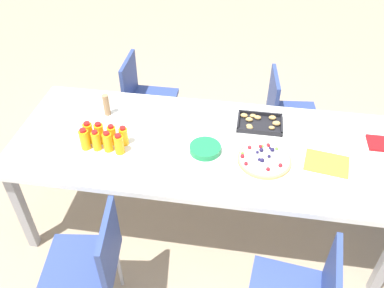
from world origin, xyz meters
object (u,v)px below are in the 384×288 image
at_px(chair_far_left, 144,95).
at_px(juice_bottle_6, 112,135).
at_px(chair_near_left, 92,261).
at_px(napkin_stack, 380,143).
at_px(chair_far_right, 285,111).
at_px(snack_tray, 259,123).
at_px(juice_bottle_5, 99,133).
at_px(fruit_pizza, 264,159).
at_px(juice_bottle_2, 108,142).
at_px(paper_folder, 327,163).
at_px(party_table, 205,150).
at_px(juice_bottle_4, 89,133).
at_px(juice_bottle_1, 96,141).
at_px(juice_bottle_0, 85,139).
at_px(plate_stack, 205,149).
at_px(juice_bottle_7, 124,136).
at_px(juice_bottle_3, 119,144).

height_order(chair_far_left, juice_bottle_6, juice_bottle_6).
bearing_deg(chair_near_left, napkin_stack, -67.14).
distance_m(chair_far_right, snack_tray, 0.65).
relative_size(juice_bottle_5, fruit_pizza, 0.46).
relative_size(juice_bottle_2, fruit_pizza, 0.43).
relative_size(chair_far_left, paper_folder, 3.19).
bearing_deg(juice_bottle_2, chair_far_right, 39.89).
relative_size(chair_near_left, juice_bottle_5, 5.53).
xyz_separation_m(party_table, chair_far_left, (-0.64, 0.85, -0.20)).
distance_m(juice_bottle_4, juice_bottle_6, 0.15).
height_order(juice_bottle_1, snack_tray, juice_bottle_1).
distance_m(juice_bottle_0, fruit_pizza, 1.12).
distance_m(party_table, juice_bottle_1, 0.69).
bearing_deg(juice_bottle_4, snack_tray, 18.01).
xyz_separation_m(chair_near_left, juice_bottle_2, (-0.07, 0.63, 0.33)).
bearing_deg(juice_bottle_1, juice_bottle_0, -178.32).
bearing_deg(juice_bottle_1, plate_stack, 7.12).
distance_m(juice_bottle_0, juice_bottle_2, 0.15).
relative_size(juice_bottle_1, juice_bottle_2, 1.00).
bearing_deg(juice_bottle_2, chair_near_left, -83.89).
height_order(party_table, snack_tray, snack_tray).
height_order(chair_near_left, juice_bottle_0, juice_bottle_0).
height_order(chair_far_right, snack_tray, chair_far_right).
bearing_deg(juice_bottle_7, juice_bottle_5, -178.05).
relative_size(juice_bottle_0, snack_tray, 0.50).
bearing_deg(juice_bottle_5, paper_folder, 0.72).
bearing_deg(juice_bottle_0, juice_bottle_4, 88.81).
relative_size(chair_near_left, juice_bottle_0, 5.55).
bearing_deg(juice_bottle_5, juice_bottle_0, -135.05).
xyz_separation_m(juice_bottle_4, plate_stack, (0.75, 0.02, -0.05)).
distance_m(fruit_pizza, paper_folder, 0.38).
distance_m(juice_bottle_2, paper_folder, 1.35).
xyz_separation_m(juice_bottle_6, fruit_pizza, (0.96, -0.02, -0.05)).
bearing_deg(party_table, juice_bottle_3, -161.78).
bearing_deg(plate_stack, juice_bottle_1, -172.88).
height_order(chair_near_left, juice_bottle_4, juice_bottle_4).
relative_size(juice_bottle_2, napkin_stack, 0.95).
xyz_separation_m(juice_bottle_6, plate_stack, (0.59, 0.01, -0.05)).
distance_m(juice_bottle_3, plate_stack, 0.53).
distance_m(juice_bottle_4, napkin_stack, 1.86).
bearing_deg(chair_far_right, paper_folder, 6.62).
xyz_separation_m(chair_far_left, juice_bottle_1, (-0.02, -1.01, 0.33)).
bearing_deg(chair_far_left, juice_bottle_5, -1.68).
bearing_deg(chair_far_right, juice_bottle_4, -61.30).
bearing_deg(juice_bottle_0, party_table, 12.34).
distance_m(chair_far_left, snack_tray, 1.18).
height_order(juice_bottle_1, juice_bottle_3, juice_bottle_1).
bearing_deg(juice_bottle_5, fruit_pizza, -1.03).
relative_size(chair_far_right, juice_bottle_4, 5.50).
distance_m(napkin_stack, paper_folder, 0.42).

